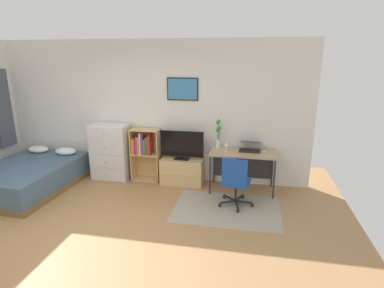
# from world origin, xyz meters

# --- Properties ---
(ground_plane) EXTENTS (7.20, 7.20, 0.00)m
(ground_plane) POSITION_xyz_m (0.00, 0.00, 0.00)
(ground_plane) COLOR #A87A4C
(wall_back_with_posters) EXTENTS (6.12, 0.09, 2.70)m
(wall_back_with_posters) POSITION_xyz_m (0.00, 2.43, 1.35)
(wall_back_with_posters) COLOR silver
(wall_back_with_posters) RESTS_ON ground_plane
(area_rug) EXTENTS (1.70, 1.20, 0.01)m
(area_rug) POSITION_xyz_m (1.62, 1.26, 0.00)
(area_rug) COLOR #9E937F
(area_rug) RESTS_ON ground_plane
(bed) EXTENTS (1.52, 2.03, 0.60)m
(bed) POSITION_xyz_m (-2.07, 1.38, 0.24)
(bed) COLOR brown
(bed) RESTS_ON ground_plane
(dresser) EXTENTS (0.73, 0.46, 1.11)m
(dresser) POSITION_xyz_m (-0.77, 2.15, 0.55)
(dresser) COLOR silver
(dresser) RESTS_ON ground_plane
(bookshelf) EXTENTS (0.56, 0.30, 1.03)m
(bookshelf) POSITION_xyz_m (-0.08, 2.21, 0.61)
(bookshelf) COLOR tan
(bookshelf) RESTS_ON ground_plane
(tv_stand) EXTENTS (0.81, 0.41, 0.50)m
(tv_stand) POSITION_xyz_m (0.68, 2.17, 0.25)
(tv_stand) COLOR tan
(tv_stand) RESTS_ON ground_plane
(television) EXTENTS (0.83, 0.16, 0.55)m
(television) POSITION_xyz_m (0.68, 2.15, 0.77)
(television) COLOR black
(television) RESTS_ON tv_stand
(desk) EXTENTS (1.16, 0.61, 0.74)m
(desk) POSITION_xyz_m (1.82, 2.14, 0.61)
(desk) COLOR tan
(desk) RESTS_ON ground_plane
(office_chair) EXTENTS (0.57, 0.58, 0.86)m
(office_chair) POSITION_xyz_m (1.74, 1.37, 0.46)
(office_chair) COLOR #232326
(office_chair) RESTS_ON ground_plane
(laptop) EXTENTS (0.40, 0.43, 0.17)m
(laptop) POSITION_xyz_m (1.94, 2.20, 0.81)
(laptop) COLOR #333338
(laptop) RESTS_ON desk
(computer_mouse) EXTENTS (0.06, 0.10, 0.03)m
(computer_mouse) POSITION_xyz_m (2.19, 2.07, 0.76)
(computer_mouse) COLOR silver
(computer_mouse) RESTS_ON desk
(bamboo_vase) EXTENTS (0.10, 0.10, 0.53)m
(bamboo_vase) POSITION_xyz_m (1.35, 2.25, 1.01)
(bamboo_vase) COLOR silver
(bamboo_vase) RESTS_ON desk
(wine_glass) EXTENTS (0.07, 0.07, 0.18)m
(wine_glass) POSITION_xyz_m (1.53, 2.02, 0.87)
(wine_glass) COLOR silver
(wine_glass) RESTS_ON desk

